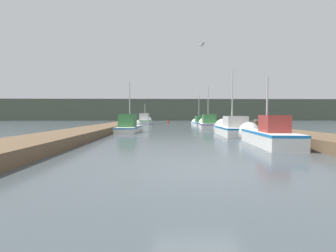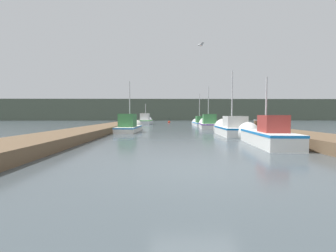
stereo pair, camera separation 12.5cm
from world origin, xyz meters
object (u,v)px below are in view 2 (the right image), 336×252
fishing_boat_3 (208,124)px  fishing_boat_4 (199,123)px  fishing_boat_2 (130,126)px  seagull_lead (201,45)px  mooring_piling_0 (256,128)px  fishing_boat_5 (146,121)px  mooring_piling_1 (283,131)px  fishing_boat_1 (231,129)px  fishing_boat_0 (263,135)px  channel_buoy (169,122)px

fishing_boat_3 → fishing_boat_4: fishing_boat_3 is taller
fishing_boat_4 → fishing_boat_2: bearing=-125.6°
seagull_lead → mooring_piling_0: bearing=-81.4°
fishing_boat_5 → mooring_piling_1: size_ratio=3.99×
mooring_piling_1 → seagull_lead: 6.08m
fishing_boat_4 → fishing_boat_1: bearing=-89.3°
fishing_boat_1 → fishing_boat_3: fishing_boat_1 is taller
fishing_boat_3 → mooring_piling_1: fishing_boat_3 is taller
fishing_boat_4 → fishing_boat_0: bearing=-89.1°
fishing_boat_3 → seagull_lead: bearing=-97.5°
mooring_piling_1 → seagull_lead: size_ratio=2.15×
fishing_boat_1 → fishing_boat_5: fishing_boat_1 is taller
fishing_boat_4 → fishing_boat_5: (-7.39, 4.24, 0.10)m
mooring_piling_1 → seagull_lead: bearing=160.1°
fishing_boat_3 → mooring_piling_0: bearing=-79.1°
fishing_boat_1 → fishing_boat_5: (-7.53, 18.13, 0.04)m
fishing_boat_4 → seagull_lead: size_ratio=10.33×
fishing_boat_0 → fishing_boat_1: (-0.12, 4.94, 0.00)m
fishing_boat_0 → fishing_boat_5: size_ratio=1.12×
fishing_boat_0 → fishing_boat_2: fishing_boat_2 is taller
fishing_boat_1 → seagull_lead: bearing=-125.8°
fishing_boat_1 → mooring_piling_1: fishing_boat_1 is taller
fishing_boat_4 → channel_buoy: bearing=110.1°
seagull_lead → fishing_boat_2: bearing=17.5°
fishing_boat_1 → fishing_boat_5: 19.63m
channel_buoy → mooring_piling_1: bearing=-80.4°
fishing_boat_4 → channel_buoy: size_ratio=6.11×
fishing_boat_2 → seagull_lead: seagull_lead is taller
fishing_boat_0 → seagull_lead: seagull_lead is taller
fishing_boat_2 → mooring_piling_0: fishing_boat_2 is taller
fishing_boat_0 → fishing_boat_3: bearing=95.2°
fishing_boat_1 → fishing_boat_3: (0.02, 8.60, 0.00)m
fishing_boat_0 → fishing_boat_3: (-0.10, 13.55, 0.00)m
seagull_lead → mooring_piling_1: bearing=-127.0°
fishing_boat_4 → mooring_piling_0: 15.69m
fishing_boat_3 → seagull_lead: seagull_lead is taller
fishing_boat_4 → fishing_boat_5: size_ratio=1.20×
fishing_boat_2 → fishing_boat_4: (7.49, 10.40, -0.08)m
fishing_boat_2 → fishing_boat_3: 9.20m
fishing_boat_4 → channel_buoy: fishing_boat_4 is taller
fishing_boat_3 → seagull_lead: (-2.77, -12.19, 4.69)m
fishing_boat_2 → mooring_piling_0: (8.67, -5.24, 0.09)m
fishing_boat_2 → fishing_boat_4: bearing=55.9°
fishing_boat_1 → mooring_piling_0: 2.05m
fishing_boat_0 → fishing_boat_1: 4.95m
fishing_boat_3 → seagull_lead: size_ratio=10.92×
fishing_boat_1 → mooring_piling_0: size_ratio=4.55×
fishing_boat_2 → mooring_piling_1: fishing_boat_2 is taller
fishing_boat_3 → fishing_boat_2: bearing=-140.9°
fishing_boat_1 → fishing_boat_3: 8.60m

